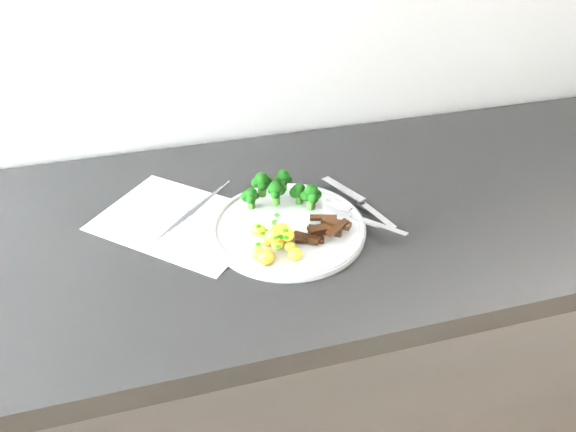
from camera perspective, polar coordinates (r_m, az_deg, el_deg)
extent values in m
cube|color=black|center=(1.27, 0.48, -16.38)|extent=(2.37, 0.59, 0.89)
cube|color=silver|center=(0.96, -11.09, -0.48)|extent=(0.33, 0.32, 0.00)
cube|color=slate|center=(1.00, -8.00, 1.90)|extent=(0.09, 0.10, 0.00)
cube|color=slate|center=(0.99, -8.73, 1.35)|extent=(0.08, 0.09, 0.00)
cube|color=slate|center=(0.98, -9.48, 0.79)|extent=(0.08, 0.09, 0.00)
cube|color=slate|center=(0.97, -10.24, 0.21)|extent=(0.08, 0.09, 0.00)
cube|color=slate|center=(0.96, -11.03, -0.38)|extent=(0.08, 0.08, 0.00)
cube|color=slate|center=(0.95, -11.83, -0.98)|extent=(0.07, 0.08, 0.00)
cylinder|color=silver|center=(0.92, 0.00, -1.29)|extent=(0.26, 0.26, 0.01)
torus|color=silver|center=(0.91, 0.00, -1.01)|extent=(0.25, 0.25, 0.01)
cylinder|color=#2B5E17|center=(0.94, -1.26, 1.81)|extent=(0.01, 0.01, 0.02)
sphere|color=black|center=(0.94, -0.77, 2.71)|extent=(0.02, 0.02, 0.02)
sphere|color=black|center=(0.94, -1.71, 2.72)|extent=(0.02, 0.02, 0.02)
sphere|color=black|center=(0.93, -1.33, 2.25)|extent=(0.02, 0.02, 0.02)
sphere|color=black|center=(0.93, -1.28, 2.95)|extent=(0.02, 0.02, 0.02)
cylinder|color=#2B5E17|center=(0.96, 1.18, 1.82)|extent=(0.01, 0.01, 0.02)
sphere|color=black|center=(0.96, 1.66, 2.53)|extent=(0.01, 0.01, 0.01)
sphere|color=black|center=(0.96, 0.98, 2.78)|extent=(0.02, 0.02, 0.02)
sphere|color=black|center=(0.95, 0.74, 2.46)|extent=(0.02, 0.02, 0.02)
sphere|color=black|center=(0.95, 1.37, 2.23)|extent=(0.01, 0.01, 0.01)
sphere|color=black|center=(0.95, 1.19, 2.83)|extent=(0.02, 0.02, 0.02)
cylinder|color=#2B5E17|center=(0.95, -3.79, 1.33)|extent=(0.01, 0.01, 0.02)
sphere|color=black|center=(0.95, -3.37, 2.08)|extent=(0.01, 0.01, 0.01)
sphere|color=black|center=(0.95, -3.81, 2.34)|extent=(0.02, 0.02, 0.02)
sphere|color=black|center=(0.94, -4.32, 2.04)|extent=(0.02, 0.02, 0.02)
sphere|color=black|center=(0.94, -3.87, 1.76)|extent=(0.02, 0.02, 0.02)
sphere|color=black|center=(0.94, -3.84, 2.34)|extent=(0.02, 0.02, 0.02)
cylinder|color=#2B5E17|center=(0.98, -0.50, 3.17)|extent=(0.01, 0.01, 0.02)
sphere|color=black|center=(0.97, -0.02, 3.84)|extent=(0.02, 0.02, 0.02)
sphere|color=black|center=(0.98, -0.49, 4.07)|extent=(0.01, 0.01, 0.01)
sphere|color=black|center=(0.97, -0.95, 3.74)|extent=(0.02, 0.02, 0.02)
sphere|color=black|center=(0.96, -0.42, 3.56)|extent=(0.01, 0.01, 0.01)
sphere|color=black|center=(0.97, -0.51, 4.21)|extent=(0.02, 0.02, 0.02)
cylinder|color=#2B5E17|center=(0.96, -2.72, 2.68)|extent=(0.01, 0.01, 0.02)
sphere|color=black|center=(0.96, -2.23, 3.60)|extent=(0.02, 0.02, 0.02)
sphere|color=black|center=(0.96, -2.91, 3.70)|extent=(0.02, 0.02, 0.02)
sphere|color=black|center=(0.96, -3.30, 3.46)|extent=(0.02, 0.02, 0.02)
sphere|color=black|center=(0.95, -2.62, 3.17)|extent=(0.02, 0.02, 0.02)
sphere|color=black|center=(0.95, -2.76, 3.84)|extent=(0.02, 0.02, 0.02)
cylinder|color=#2B5E17|center=(0.95, 2.41, 1.38)|extent=(0.02, 0.02, 0.02)
sphere|color=black|center=(0.94, 2.98, 2.25)|extent=(0.02, 0.02, 0.02)
sphere|color=black|center=(0.95, 2.37, 2.57)|extent=(0.02, 0.02, 0.02)
sphere|color=black|center=(0.94, 1.88, 2.10)|extent=(0.02, 0.02, 0.02)
sphere|color=black|center=(0.93, 2.61, 1.90)|extent=(0.02, 0.02, 0.02)
sphere|color=black|center=(0.94, 2.44, 2.57)|extent=(0.02, 0.02, 0.02)
ellipsoid|color=yellow|center=(0.89, -0.58, -1.41)|extent=(0.02, 0.02, 0.02)
ellipsoid|color=yellow|center=(0.89, -2.99, -1.51)|extent=(0.02, 0.02, 0.02)
ellipsoid|color=yellow|center=(0.86, 0.28, -3.25)|extent=(0.02, 0.02, 0.02)
ellipsoid|color=yellow|center=(0.87, -2.23, -2.48)|extent=(0.02, 0.02, 0.02)
ellipsoid|color=yellow|center=(0.83, -2.27, -4.25)|extent=(0.03, 0.02, 0.02)
ellipsoid|color=yellow|center=(0.87, -0.65, -2.40)|extent=(0.02, 0.02, 0.02)
ellipsoid|color=yellow|center=(0.86, -1.10, -2.89)|extent=(0.02, 0.02, 0.02)
ellipsoid|color=yellow|center=(0.84, 0.76, -3.95)|extent=(0.02, 0.02, 0.02)
ellipsoid|color=yellow|center=(0.89, -3.22, -1.42)|extent=(0.02, 0.02, 0.02)
ellipsoid|color=yellow|center=(0.85, -0.07, -2.01)|extent=(0.02, 0.02, 0.02)
ellipsoid|color=yellow|center=(0.86, -0.87, -1.62)|extent=(0.03, 0.02, 0.02)
ellipsoid|color=yellow|center=(0.85, -1.27, -1.76)|extent=(0.03, 0.02, 0.02)
ellipsoid|color=yellow|center=(0.85, -1.47, -1.98)|extent=(0.03, 0.02, 0.02)
ellipsoid|color=yellow|center=(0.85, -1.63, -1.92)|extent=(0.02, 0.02, 0.02)
ellipsoid|color=yellow|center=(0.86, -0.84, -1.54)|extent=(0.02, 0.02, 0.02)
ellipsoid|color=yellow|center=(0.85, -3.16, -3.77)|extent=(0.02, 0.02, 0.02)
ellipsoid|color=yellow|center=(0.85, -0.87, -1.87)|extent=(0.02, 0.02, 0.02)
cube|color=#196405|center=(0.82, -3.11, -2.93)|extent=(0.01, 0.01, 0.00)
cube|color=#196405|center=(0.83, -0.19, -2.24)|extent=(0.01, 0.01, 0.00)
cube|color=#196405|center=(0.84, -1.08, -2.17)|extent=(0.01, 0.01, 0.00)
cube|color=#196405|center=(0.85, -2.11, -1.52)|extent=(0.01, 0.01, 0.00)
cube|color=#196405|center=(0.86, -3.06, -1.10)|extent=(0.01, 0.01, 0.00)
cube|color=#196405|center=(0.83, -1.28, -2.24)|extent=(0.01, 0.01, 0.00)
cube|color=#196405|center=(0.88, -1.15, 0.10)|extent=(0.01, 0.01, 0.00)
cube|color=#196405|center=(0.86, -1.45, -0.74)|extent=(0.01, 0.01, 0.00)
cube|color=#196405|center=(0.85, -2.63, -1.85)|extent=(0.01, 0.01, 0.00)
cube|color=#196405|center=(0.84, -0.72, -2.13)|extent=(0.01, 0.01, 0.00)
cube|color=#196405|center=(0.82, -0.98, -3.21)|extent=(0.01, 0.01, 0.00)
cube|color=#196405|center=(0.84, -0.24, -1.51)|extent=(0.01, 0.01, 0.00)
cube|color=#196405|center=(0.84, -0.66, -2.24)|extent=(0.01, 0.01, 0.00)
cube|color=#196405|center=(0.87, -1.42, -0.58)|extent=(0.01, 0.01, 0.00)
cube|color=black|center=(0.88, 1.89, -2.27)|extent=(0.04, 0.04, 0.01)
cube|color=black|center=(0.90, 3.59, -1.49)|extent=(0.05, 0.03, 0.01)
cube|color=black|center=(0.90, 3.86, -1.41)|extent=(0.05, 0.04, 0.01)
cube|color=black|center=(0.88, 2.21, -2.46)|extent=(0.05, 0.02, 0.01)
cube|color=black|center=(0.90, 4.17, -1.57)|extent=(0.04, 0.04, 0.01)
cube|color=black|center=(0.91, 3.68, -0.18)|extent=(0.05, 0.02, 0.01)
cube|color=black|center=(0.88, 5.14, -1.22)|extent=(0.05, 0.04, 0.01)
cube|color=black|center=(0.90, 5.01, -0.76)|extent=(0.05, 0.04, 0.01)
cube|color=black|center=(0.89, 3.64, -1.23)|extent=(0.05, 0.02, 0.01)
cube|color=silver|center=(0.91, 9.30, -0.96)|extent=(0.07, 0.09, 0.01)
cube|color=silver|center=(0.94, 5.86, 0.78)|extent=(0.03, 0.03, 0.00)
cylinder|color=silver|center=(0.95, 4.97, 1.47)|extent=(0.02, 0.03, 0.00)
cylinder|color=silver|center=(0.95, 4.83, 1.37)|extent=(0.02, 0.03, 0.00)
cylinder|color=silver|center=(0.95, 4.69, 1.26)|extent=(0.02, 0.03, 0.00)
cylinder|color=silver|center=(0.95, 4.55, 1.16)|extent=(0.02, 0.03, 0.00)
cube|color=silver|center=(1.00, 5.72, 2.81)|extent=(0.05, 0.11, 0.01)
cube|color=silver|center=(0.95, 9.11, 0.01)|extent=(0.04, 0.09, 0.02)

